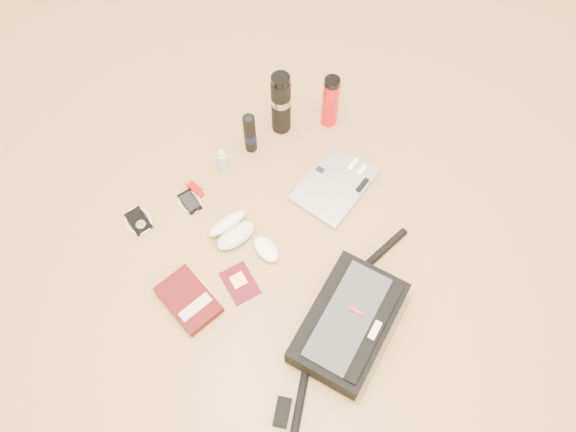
{
  "coord_description": "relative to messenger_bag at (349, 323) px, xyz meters",
  "views": [
    {
      "loc": [
        -0.51,
        -0.63,
        1.83
      ],
      "look_at": [
        0.03,
        0.12,
        0.06
      ],
      "focal_mm": 35.0,
      "sensor_mm": 36.0,
      "label": 1
    }
  ],
  "objects": [
    {
      "name": "phone",
      "position": [
        -0.18,
        0.72,
        -0.05
      ],
      "size": [
        0.08,
        0.1,
        0.01
      ],
      "rotation": [
        0.0,
        0.0,
        -0.02
      ],
      "color": "black",
      "rests_on": "ground"
    },
    {
      "name": "laptop",
      "position": [
        0.3,
        0.46,
        -0.04
      ],
      "size": [
        0.36,
        0.3,
        0.03
      ],
      "rotation": [
        0.0,
        0.0,
        0.31
      ],
      "color": "#A4A4A6",
      "rests_on": "ground"
    },
    {
      "name": "ipod",
      "position": [
        -0.37,
        0.76,
        -0.05
      ],
      "size": [
        0.09,
        0.11,
        0.01
      ],
      "rotation": [
        0.0,
        0.0,
        -0.0
      ],
      "color": "black",
      "rests_on": "ground"
    },
    {
      "name": "messenger_bag",
      "position": [
        0.0,
        0.0,
        0.0
      ],
      "size": [
        0.77,
        0.4,
        0.12
      ],
      "rotation": [
        0.0,
        0.0,
        0.43
      ],
      "color": "black",
      "rests_on": "ground"
    },
    {
      "name": "book",
      "position": [
        -0.38,
        0.39,
        -0.03
      ],
      "size": [
        0.16,
        0.23,
        0.04
      ],
      "rotation": [
        0.0,
        0.0,
        0.1
      ],
      "color": "#45090A",
      "rests_on": "ground"
    },
    {
      "name": "ground",
      "position": [
        0.03,
        0.31,
        -0.05
      ],
      "size": [
        4.0,
        4.0,
        0.0
      ],
      "primitive_type": "plane",
      "color": "#A27B43",
      "rests_on": "ground"
    },
    {
      "name": "mouse",
      "position": [
        -0.06,
        0.39,
        -0.03
      ],
      "size": [
        0.07,
        0.12,
        0.04
      ],
      "rotation": [
        0.0,
        0.0,
        0.02
      ],
      "color": "white",
      "rests_on": "ground"
    },
    {
      "name": "thermos_black",
      "position": [
        0.3,
        0.8,
        0.09
      ],
      "size": [
        0.1,
        0.1,
        0.29
      ],
      "rotation": [
        0.0,
        0.0,
        -0.42
      ],
      "color": "black",
      "rests_on": "ground"
    },
    {
      "name": "inhaler",
      "position": [
        -0.13,
        0.76,
        -0.04
      ],
      "size": [
        0.04,
        0.1,
        0.03
      ],
      "rotation": [
        0.0,
        0.0,
        0.19
      ],
      "color": "#B70204",
      "rests_on": "ground"
    },
    {
      "name": "sunglasses_case",
      "position": [
        -0.12,
        0.52,
        -0.02
      ],
      "size": [
        0.16,
        0.14,
        0.09
      ],
      "rotation": [
        0.0,
        0.0,
        0.05
      ],
      "color": "silver",
      "rests_on": "ground"
    },
    {
      "name": "aerosol_can",
      "position": [
        0.15,
        0.79,
        0.05
      ],
      "size": [
        0.06,
        0.06,
        0.2
      ],
      "rotation": [
        0.0,
        0.0,
        -0.28
      ],
      "color": "black",
      "rests_on": "ground"
    },
    {
      "name": "thermos_red",
      "position": [
        0.47,
        0.71,
        0.07
      ],
      "size": [
        0.08,
        0.08,
        0.25
      ],
      "rotation": [
        0.0,
        0.0,
        0.19
      ],
      "color": "red",
      "rests_on": "ground"
    },
    {
      "name": "spray_bottle",
      "position": [
        0.0,
        0.77,
        0.0
      ],
      "size": [
        0.03,
        0.03,
        0.12
      ],
      "rotation": [
        0.0,
        0.0,
        -0.08
      ],
      "color": "#9FC0D1",
      "rests_on": "ground"
    },
    {
      "name": "passport",
      "position": [
        -0.2,
        0.34,
        -0.05
      ],
      "size": [
        0.11,
        0.15,
        0.01
      ],
      "rotation": [
        0.0,
        0.0,
        -0.1
      ],
      "color": "#4B0614",
      "rests_on": "ground"
    }
  ]
}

